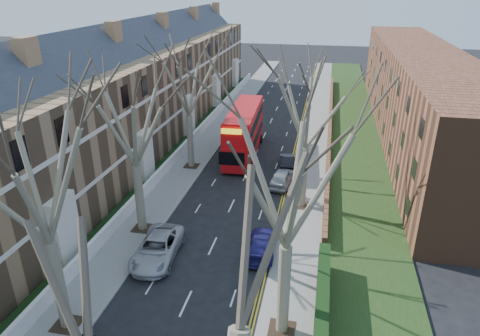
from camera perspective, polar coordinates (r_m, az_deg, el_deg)
The scene contains 16 objects.
pavement_left at distance 53.03m, azimuth -3.17°, elevation 4.88°, with size 3.00×102.00×0.12m, color slate.
pavement_right at distance 51.41m, azimuth 9.91°, elevation 3.93°, with size 3.00×102.00×0.12m, color slate.
terrace_left at distance 46.92m, azimuth -15.03°, elevation 8.57°, with size 9.70×78.00×13.60m.
flats_right at distance 54.85m, azimuth 22.65°, elevation 9.09°, with size 13.97×54.00×10.00m.
front_wall_left at distance 46.13m, azimuth -7.69°, elevation 2.49°, with size 0.30×78.00×1.00m.
grass_verge_right at distance 51.48m, azimuth 14.93°, elevation 3.61°, with size 6.00×102.00×0.06m.
tree_left_mid at distance 21.45m, azimuth -25.84°, elevation 0.45°, with size 10.50×10.50×14.71m.
tree_left_far at distance 29.56m, azimuth -14.44°, elevation 7.43°, with size 10.15×10.15×14.22m.
tree_left_dist at distance 40.30m, azimuth -7.11°, elevation 12.67°, with size 10.50×10.50×14.71m.
tree_right_mid at distance 19.10m, azimuth 6.68°, elevation 0.07°, with size 10.50×10.50×14.71m.
tree_right_far at distance 32.47m, azimuth 9.11°, elevation 9.31°, with size 10.15×10.15×14.22m.
double_decker_bus at distance 45.25m, azimuth 0.55°, elevation 4.78°, with size 3.47×12.16×5.00m.
car_left_far at distance 29.55m, azimuth -10.94°, elevation -10.44°, with size 2.59×5.61×1.56m, color #AEAFB4.
car_right_near at distance 29.68m, azimuth 2.87°, elevation -10.07°, with size 1.88×4.63×1.34m, color navy.
car_right_mid at distance 39.04m, azimuth 5.60°, elevation -1.28°, with size 1.74×4.34×1.48m, color #909398.
car_right_far at distance 42.75m, azimuth 6.30°, elevation 0.87°, with size 1.40×4.01×1.32m, color black.
Camera 1 is at (7.06, -9.46, 17.17)m, focal length 32.00 mm.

